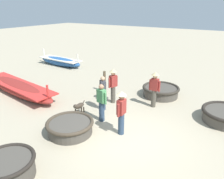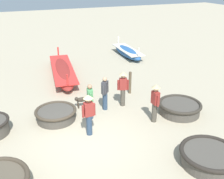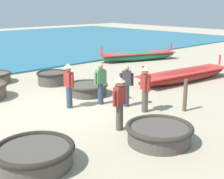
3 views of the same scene
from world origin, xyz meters
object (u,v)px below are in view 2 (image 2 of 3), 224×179
object	(u,v)px
coracle_far_right	(180,107)
dog	(81,100)
fisherman_hauling	(105,92)
fisherman_by_coracle	(155,101)
mooring_post_shoreline	(130,83)
coracle_beside_post	(209,157)
fisherman_crouching	(123,87)
coracle_front_right	(56,114)
long_boat_white_hull	(128,52)
fisherman_with_hat	(89,112)
fisherman_standing_right	(90,101)
long_boat_green_hull	(63,71)

from	to	relation	value
coracle_far_right	dog	size ratio (longest dim) A/B	2.76
fisherman_hauling	fisherman_by_coracle	world-z (taller)	fisherman_by_coracle
fisherman_hauling	dog	xyz separation A→B (m)	(-0.95, 0.61, -0.46)
coracle_far_right	fisherman_by_coracle	bearing A→B (deg)	-172.87
dog	mooring_post_shoreline	world-z (taller)	mooring_post_shoreline
coracle_far_right	fisherman_hauling	size ratio (longest dim) A/B	1.20
coracle_beside_post	fisherman_crouching	size ratio (longest dim) A/B	1.16
coracle_front_right	long_boat_white_hull	xyz separation A→B (m)	(6.89, 7.32, 0.06)
coracle_far_right	mooring_post_shoreline	bearing A→B (deg)	111.12
coracle_front_right	long_boat_white_hull	bearing A→B (deg)	46.75
fisherman_with_hat	fisherman_standing_right	bearing A→B (deg)	69.42
long_boat_white_hull	fisherman_crouching	bearing A→B (deg)	-117.40
coracle_far_right	dog	distance (m)	4.44
long_boat_white_hull	long_boat_green_hull	world-z (taller)	long_boat_white_hull
fisherman_crouching	fisherman_hauling	world-z (taller)	fisherman_crouching
fisherman_hauling	fisherman_by_coracle	distance (m)	2.34
coracle_beside_post	coracle_front_right	bearing A→B (deg)	129.94
fisherman_crouching	fisherman_by_coracle	world-z (taller)	same
dog	fisherman_with_hat	bearing A→B (deg)	-98.73
fisherman_hauling	dog	size ratio (longest dim) A/B	2.29
coracle_far_right	mooring_post_shoreline	size ratio (longest dim) A/B	1.62
coracle_front_right	long_boat_white_hull	size ratio (longest dim) A/B	0.42
coracle_far_right	fisherman_crouching	size ratio (longest dim) A/B	1.13
coracle_far_right	fisherman_with_hat	world-z (taller)	fisherman_with_hat
coracle_front_right	fisherman_by_coracle	distance (m)	4.17
coracle_front_right	fisherman_standing_right	bearing A→B (deg)	-18.01
fisherman_standing_right	fisherman_with_hat	world-z (taller)	fisherman_with_hat
fisherman_crouching	dog	distance (m)	2.02
fisherman_with_hat	fisherman_hauling	bearing A→B (deg)	52.35
fisherman_with_hat	dog	distance (m)	2.39
long_boat_green_hull	fisherman_hauling	distance (m)	5.04
fisherman_with_hat	mooring_post_shoreline	xyz separation A→B (m)	(3.12, 2.83, -0.38)
coracle_front_right	fisherman_crouching	xyz separation A→B (m)	(3.15, 0.12, 0.69)
coracle_front_right	coracle_far_right	size ratio (longest dim) A/B	0.92
long_boat_white_hull	mooring_post_shoreline	size ratio (longest dim) A/B	3.54
coracle_beside_post	dog	xyz separation A→B (m)	(-2.67, 5.43, 0.09)
mooring_post_shoreline	coracle_front_right	bearing A→B (deg)	-163.19
long_boat_green_hull	fisherman_crouching	size ratio (longest dim) A/B	3.65
long_boat_green_hull	fisherman_by_coracle	bearing A→B (deg)	-71.21
fisherman_crouching	mooring_post_shoreline	size ratio (longest dim) A/B	1.43
coracle_front_right	dog	size ratio (longest dim) A/B	2.55
fisherman_hauling	fisherman_with_hat	xyz separation A→B (m)	(-1.30, -1.68, 0.12)
coracle_front_right	fisherman_by_coracle	bearing A→B (deg)	-24.65
coracle_front_right	long_boat_green_hull	size ratio (longest dim) A/B	0.29
fisherman_hauling	coracle_beside_post	bearing A→B (deg)	-70.36
coracle_far_right	fisherman_standing_right	xyz separation A→B (m)	(-3.76, 1.09, 0.55)
mooring_post_shoreline	coracle_far_right	bearing A→B (deg)	-68.88
fisherman_crouching	fisherman_standing_right	bearing A→B (deg)	-162.23
long_boat_white_hull	fisherman_hauling	bearing A→B (deg)	-122.63
coracle_far_right	fisherman_hauling	bearing A→B (deg)	150.77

